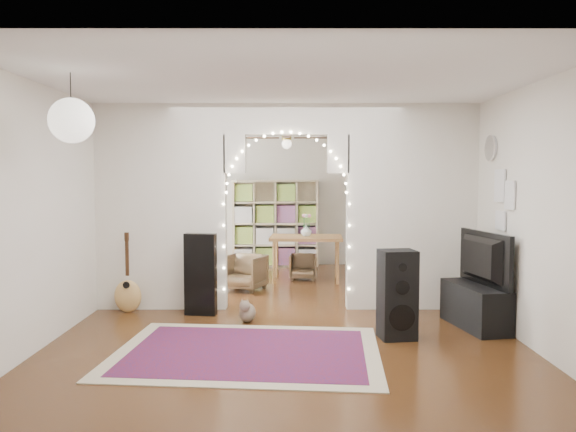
{
  "coord_description": "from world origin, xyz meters",
  "views": [
    {
      "loc": [
        0.01,
        -7.41,
        1.75
      ],
      "look_at": [
        0.02,
        0.3,
        1.21
      ],
      "focal_mm": 35.0,
      "sensor_mm": 36.0,
      "label": 1
    }
  ],
  "objects_px": {
    "media_console": "(475,306)",
    "dining_chair_right": "(303,267)",
    "floor_speaker": "(397,295)",
    "dining_chair_left": "(244,272)",
    "acoustic_guitar": "(128,283)",
    "dining_table": "(306,240)",
    "bookcase": "(276,223)"
  },
  "relations": [
    {
      "from": "dining_chair_left",
      "to": "bookcase",
      "type": "bearing_deg",
      "value": 101.03
    },
    {
      "from": "acoustic_guitar",
      "to": "dining_chair_right",
      "type": "relative_size",
      "value": 1.86
    },
    {
      "from": "acoustic_guitar",
      "to": "bookcase",
      "type": "bearing_deg",
      "value": 77.33
    },
    {
      "from": "floor_speaker",
      "to": "dining_chair_left",
      "type": "bearing_deg",
      "value": 117.53
    },
    {
      "from": "bookcase",
      "to": "dining_table",
      "type": "height_order",
      "value": "bookcase"
    },
    {
      "from": "dining_table",
      "to": "bookcase",
      "type": "bearing_deg",
      "value": 112.92
    },
    {
      "from": "bookcase",
      "to": "dining_table",
      "type": "relative_size",
      "value": 1.36
    },
    {
      "from": "dining_chair_right",
      "to": "bookcase",
      "type": "bearing_deg",
      "value": 113.58
    },
    {
      "from": "floor_speaker",
      "to": "media_console",
      "type": "distance_m",
      "value": 1.12
    },
    {
      "from": "floor_speaker",
      "to": "media_console",
      "type": "height_order",
      "value": "floor_speaker"
    },
    {
      "from": "bookcase",
      "to": "dining_chair_left",
      "type": "distance_m",
      "value": 2.42
    },
    {
      "from": "dining_chair_right",
      "to": "acoustic_guitar",
      "type": "bearing_deg",
      "value": -131.03
    },
    {
      "from": "acoustic_guitar",
      "to": "floor_speaker",
      "type": "bearing_deg",
      "value": -6.44
    },
    {
      "from": "dining_table",
      "to": "dining_chair_left",
      "type": "height_order",
      "value": "dining_table"
    },
    {
      "from": "floor_speaker",
      "to": "dining_chair_right",
      "type": "height_order",
      "value": "floor_speaker"
    },
    {
      "from": "acoustic_guitar",
      "to": "floor_speaker",
      "type": "relative_size",
      "value": 0.91
    },
    {
      "from": "acoustic_guitar",
      "to": "floor_speaker",
      "type": "height_order",
      "value": "acoustic_guitar"
    },
    {
      "from": "floor_speaker",
      "to": "media_console",
      "type": "xyz_separation_m",
      "value": [
        1.0,
        0.44,
        -0.23
      ]
    },
    {
      "from": "dining_chair_right",
      "to": "floor_speaker",
      "type": "bearing_deg",
      "value": -71.46
    },
    {
      "from": "acoustic_guitar",
      "to": "dining_table",
      "type": "height_order",
      "value": "acoustic_guitar"
    },
    {
      "from": "acoustic_guitar",
      "to": "dining_chair_right",
      "type": "distance_m",
      "value": 3.31
    },
    {
      "from": "floor_speaker",
      "to": "dining_chair_left",
      "type": "height_order",
      "value": "floor_speaker"
    },
    {
      "from": "media_console",
      "to": "dining_table",
      "type": "xyz_separation_m",
      "value": [
        -1.87,
        2.97,
        0.43
      ]
    },
    {
      "from": "acoustic_guitar",
      "to": "media_console",
      "type": "bearing_deg",
      "value": 3.63
    },
    {
      "from": "media_console",
      "to": "dining_chair_right",
      "type": "distance_m",
      "value": 3.62
    },
    {
      "from": "acoustic_guitar",
      "to": "media_console",
      "type": "relative_size",
      "value": 0.88
    },
    {
      "from": "media_console",
      "to": "dining_chair_left",
      "type": "height_order",
      "value": "dining_chair_left"
    },
    {
      "from": "media_console",
      "to": "dining_chair_right",
      "type": "height_order",
      "value": "media_console"
    },
    {
      "from": "dining_table",
      "to": "dining_chair_left",
      "type": "relative_size",
      "value": 2.06
    },
    {
      "from": "media_console",
      "to": "dining_table",
      "type": "distance_m",
      "value": 3.53
    },
    {
      "from": "floor_speaker",
      "to": "media_console",
      "type": "relative_size",
      "value": 0.97
    },
    {
      "from": "media_console",
      "to": "dining_chair_right",
      "type": "bearing_deg",
      "value": 111.54
    }
  ]
}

